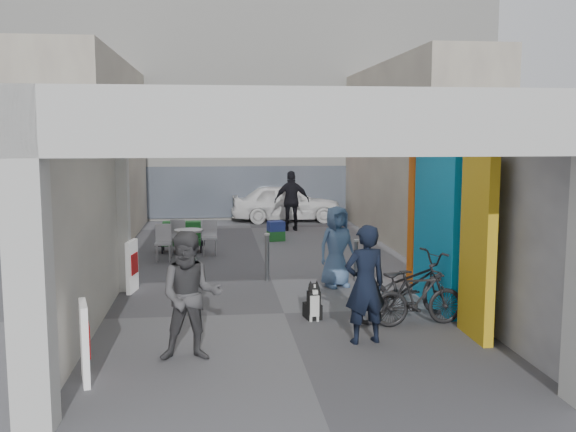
{
  "coord_description": "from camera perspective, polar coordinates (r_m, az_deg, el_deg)",
  "views": [
    {
      "loc": [
        -1.13,
        -10.54,
        3.03
      ],
      "look_at": [
        0.18,
        1.0,
        1.54
      ],
      "focal_mm": 40.0,
      "sensor_mm": 36.0,
      "label": 1
    }
  ],
  "objects": [
    {
      "name": "ground",
      "position": [
        11.02,
        -0.34,
        -8.64
      ],
      "size": [
        90.0,
        90.0,
        0.0
      ],
      "primitive_type": "plane",
      "color": "#5B5B61",
      "rests_on": "ground"
    },
    {
      "name": "arcade_canopy",
      "position": [
        9.89,
        3.28,
        3.08
      ],
      "size": [
        6.4,
        6.45,
        6.4
      ],
      "color": "beige",
      "rests_on": "ground"
    },
    {
      "name": "far_building",
      "position": [
        24.57,
        -3.9,
        9.55
      ],
      "size": [
        18.0,
        4.08,
        8.0
      ],
      "color": "silver",
      "rests_on": "ground"
    },
    {
      "name": "plaza_bldg_left",
      "position": [
        18.36,
        -17.13,
        5.35
      ],
      "size": [
        2.0,
        9.0,
        5.0
      ],
      "primitive_type": "cube",
      "color": "#BFB79E",
      "rests_on": "ground"
    },
    {
      "name": "plaza_bldg_right",
      "position": [
        18.9,
        10.9,
        5.59
      ],
      "size": [
        2.0,
        9.0,
        5.0
      ],
      "primitive_type": "cube",
      "color": "#BFB79E",
      "rests_on": "ground"
    },
    {
      "name": "bollard_left",
      "position": [
        13.06,
        -9.03,
        -4.2
      ],
      "size": [
        0.09,
        0.09,
        0.88
      ],
      "primitive_type": "cylinder",
      "color": "gray",
      "rests_on": "ground"
    },
    {
      "name": "bollard_center",
      "position": [
        13.27,
        -1.87,
        -3.72
      ],
      "size": [
        0.09,
        0.09,
        0.98
      ],
      "primitive_type": "cylinder",
      "color": "gray",
      "rests_on": "ground"
    },
    {
      "name": "bollard_right",
      "position": [
        13.33,
        6.07,
        -3.99
      ],
      "size": [
        0.09,
        0.09,
        0.85
      ],
      "primitive_type": "cylinder",
      "color": "gray",
      "rests_on": "ground"
    },
    {
      "name": "advert_board_near",
      "position": [
        8.35,
        -17.61,
        -10.64
      ],
      "size": [
        0.21,
        0.55,
        1.0
      ],
      "rotation": [
        0.0,
        0.0,
        0.24
      ],
      "color": "white",
      "rests_on": "ground"
    },
    {
      "name": "advert_board_far",
      "position": [
        12.72,
        -13.67,
        -4.34
      ],
      "size": [
        0.18,
        0.56,
        1.0
      ],
      "rotation": [
        0.0,
        0.0,
        -0.17
      ],
      "color": "white",
      "rests_on": "ground"
    },
    {
      "name": "cafe_set",
      "position": [
        15.97,
        -9.18,
        -2.57
      ],
      "size": [
        1.47,
        1.19,
        0.89
      ],
      "rotation": [
        0.0,
        0.0,
        -0.15
      ],
      "color": "#A8A8AD",
      "rests_on": "ground"
    },
    {
      "name": "produce_stand",
      "position": [
        16.78,
        -9.41,
        -2.12
      ],
      "size": [
        1.17,
        0.63,
        0.77
      ],
      "rotation": [
        0.0,
        0.0,
        0.24
      ],
      "color": "black",
      "rests_on": "ground"
    },
    {
      "name": "crate_stack",
      "position": [
        18.26,
        -1.08,
        -1.34
      ],
      "size": [
        0.52,
        0.44,
        0.56
      ],
      "rotation": [
        0.0,
        0.0,
        0.22
      ],
      "color": "#1A5D27",
      "rests_on": "ground"
    },
    {
      "name": "border_collie",
      "position": [
        10.61,
        2.26,
        -7.81
      ],
      "size": [
        0.24,
        0.48,
        0.66
      ],
      "rotation": [
        0.0,
        0.0,
        0.17
      ],
      "color": "black",
      "rests_on": "ground"
    },
    {
      "name": "man_with_dog",
      "position": [
        9.39,
        6.87,
        -6.04
      ],
      "size": [
        0.7,
        0.53,
        1.74
      ],
      "primitive_type": "imported",
      "rotation": [
        0.0,
        0.0,
        3.33
      ],
      "color": "black",
      "rests_on": "ground"
    },
    {
      "name": "man_back_turned",
      "position": [
        8.73,
        -8.67,
        -7.06
      ],
      "size": [
        0.86,
        0.67,
        1.75
      ],
      "primitive_type": "imported",
      "rotation": [
        0.0,
        0.0,
        -0.01
      ],
      "color": "#444346",
      "rests_on": "ground"
    },
    {
      "name": "man_elderly",
      "position": [
        12.76,
        4.35,
        -2.73
      ],
      "size": [
        0.92,
        0.75,
        1.62
      ],
      "primitive_type": "imported",
      "rotation": [
        0.0,
        0.0,
        0.35
      ],
      "color": "#4F6D9A",
      "rests_on": "ground"
    },
    {
      "name": "man_crates",
      "position": [
        20.11,
        0.34,
        1.35
      ],
      "size": [
        1.11,
        0.47,
        1.88
      ],
      "primitive_type": "imported",
      "rotation": [
        0.0,
        0.0,
        3.13
      ],
      "color": "black",
      "rests_on": "ground"
    },
    {
      "name": "bicycle_front",
      "position": [
        10.73,
        10.41,
        -6.16
      ],
      "size": [
        2.23,
        1.39,
        1.11
      ],
      "primitive_type": "imported",
      "rotation": [
        0.0,
        0.0,
        1.91
      ],
      "color": "black",
      "rests_on": "ground"
    },
    {
      "name": "bicycle_rear",
      "position": [
        10.44,
        11.53,
        -7.13
      ],
      "size": [
        1.54,
        0.56,
        0.91
      ],
      "primitive_type": "imported",
      "rotation": [
        0.0,
        0.0,
        1.66
      ],
      "color": "black",
      "rests_on": "ground"
    },
    {
      "name": "white_van",
      "position": [
        22.3,
        -0.17,
        1.19
      ],
      "size": [
        3.81,
        1.56,
        1.29
      ],
      "primitive_type": "imported",
      "rotation": [
        0.0,
        0.0,
        1.56
      ],
      "color": "white",
      "rests_on": "ground"
    }
  ]
}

